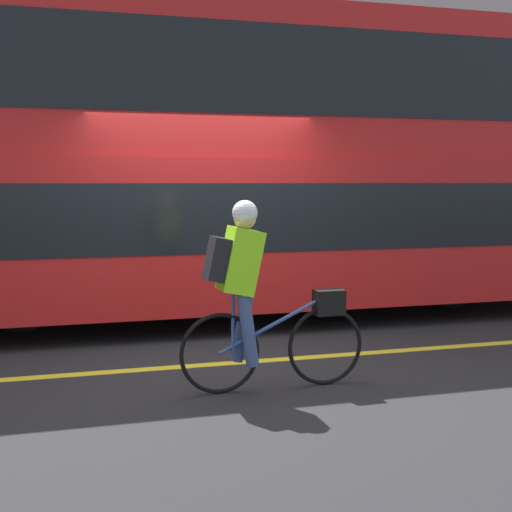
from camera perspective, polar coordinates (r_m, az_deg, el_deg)
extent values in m
plane|color=#232326|center=(7.24, -2.69, -8.26)|extent=(80.00, 80.00, 0.00)
cube|color=yellow|center=(7.07, -2.35, -8.57)|extent=(50.00, 0.14, 0.01)
cube|color=#A8A399|center=(12.29, -8.50, -2.06)|extent=(60.00, 2.12, 0.15)
cube|color=#9E9EA3|center=(13.53, -9.49, 14.65)|extent=(60.00, 0.30, 7.67)
cylinder|color=black|center=(10.56, 15.21, -1.41)|extent=(0.92, 0.30, 0.92)
cylinder|color=black|center=(9.01, -18.22, -2.74)|extent=(0.92, 0.30, 0.92)
cube|color=#B21919|center=(9.30, -0.14, 2.16)|extent=(9.39, 2.53, 1.77)
cube|color=black|center=(9.29, -0.14, 3.47)|extent=(9.01, 2.55, 0.78)
cube|color=#B21919|center=(9.35, -0.15, 13.07)|extent=(9.39, 2.43, 1.78)
cube|color=black|center=(9.36, -0.15, 13.61)|extent=(9.01, 2.45, 1.00)
torus|color=black|center=(6.32, 5.56, -7.18)|extent=(0.69, 0.04, 0.69)
torus|color=black|center=(6.03, -2.91, -7.79)|extent=(0.69, 0.04, 0.69)
cylinder|color=#2D4C8C|center=(6.11, 1.43, -5.48)|extent=(0.96, 0.03, 0.47)
cylinder|color=#2D4C8C|center=(6.00, -1.86, -5.37)|extent=(0.03, 0.03, 0.51)
cube|color=black|center=(6.25, 5.86, -3.70)|extent=(0.26, 0.16, 0.22)
cube|color=#8CE019|center=(5.94, -1.26, -0.37)|extent=(0.37, 0.32, 0.58)
cube|color=black|center=(5.89, -3.14, -0.24)|extent=(0.21, 0.26, 0.38)
cylinder|color=#384C7A|center=(6.13, -1.11, -5.63)|extent=(0.21, 0.11, 0.62)
cylinder|color=#384C7A|center=(5.96, -0.65, -5.97)|extent=(0.19, 0.11, 0.62)
sphere|color=tan|center=(5.92, -0.90, 3.06)|extent=(0.19, 0.19, 0.19)
sphere|color=silver|center=(5.92, -0.90, 3.47)|extent=(0.21, 0.21, 0.21)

